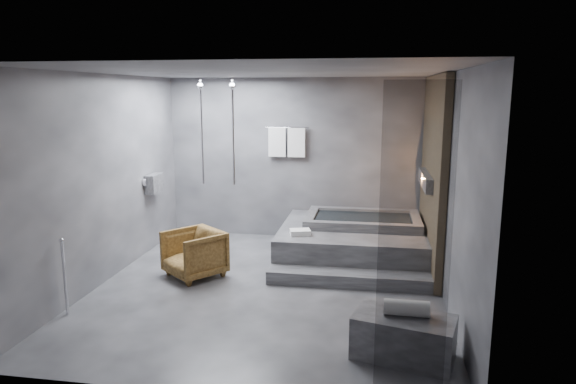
# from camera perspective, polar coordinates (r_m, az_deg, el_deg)

# --- Properties ---
(room) EXTENTS (5.00, 5.04, 2.82)m
(room) POSITION_cam_1_polar(r_m,az_deg,el_deg) (6.68, 1.41, 3.94)
(room) COLOR #2E2E31
(room) RESTS_ON ground
(tub_deck) EXTENTS (2.20, 2.00, 0.50)m
(tub_deck) POSITION_cam_1_polar(r_m,az_deg,el_deg) (8.11, 7.15, -5.55)
(tub_deck) COLOR #333336
(tub_deck) RESTS_ON ground
(tub_step) EXTENTS (2.20, 0.36, 0.18)m
(tub_step) POSITION_cam_1_polar(r_m,az_deg,el_deg) (7.05, 6.73, -9.53)
(tub_step) COLOR #333336
(tub_step) RESTS_ON ground
(concrete_bench) EXTENTS (1.05, 0.75, 0.43)m
(concrete_bench) POSITION_cam_1_polar(r_m,az_deg,el_deg) (5.31, 12.73, -15.46)
(concrete_bench) COLOR #333335
(concrete_bench) RESTS_ON ground
(driftwood_chair) EXTENTS (1.01, 1.01, 0.66)m
(driftwood_chair) POSITION_cam_1_polar(r_m,az_deg,el_deg) (7.36, -10.38, -6.74)
(driftwood_chair) COLOR #422A10
(driftwood_chair) RESTS_ON ground
(rolled_towel) EXTENTS (0.44, 0.17, 0.16)m
(rolled_towel) POSITION_cam_1_polar(r_m,az_deg,el_deg) (5.21, 13.02, -12.44)
(rolled_towel) COLOR silver
(rolled_towel) RESTS_ON concrete_bench
(deck_towel) EXTENTS (0.34, 0.28, 0.08)m
(deck_towel) POSITION_cam_1_polar(r_m,az_deg,el_deg) (7.54, 1.36, -4.49)
(deck_towel) COLOR white
(deck_towel) RESTS_ON tub_deck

